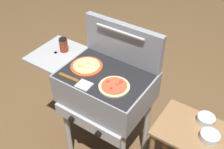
{
  "coord_description": "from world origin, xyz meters",
  "views": [
    {
      "loc": [
        0.86,
        -1.2,
        2.11
      ],
      "look_at": [
        0.05,
        0.0,
        0.92
      ],
      "focal_mm": 43.57,
      "sensor_mm": 36.0,
      "label": 1
    }
  ],
  "objects": [
    {
      "name": "pizza_cheese",
      "position": [
        -0.16,
        -0.01,
        0.91
      ],
      "size": [
        0.23,
        0.23,
        0.04
      ],
      "color": "#C64723",
      "rests_on": "grill"
    },
    {
      "name": "grill",
      "position": [
        -0.01,
        -0.0,
        0.76
      ],
      "size": [
        0.96,
        0.53,
        0.9
      ],
      "color": "gray",
      "rests_on": "ground_plane"
    },
    {
      "name": "grill_lid_open",
      "position": [
        0.0,
        0.21,
        1.05
      ],
      "size": [
        0.63,
        0.08,
        0.3
      ],
      "color": "gray",
      "rests_on": "grill"
    },
    {
      "name": "topping_bowl_near",
      "position": [
        0.77,
        -0.01,
        0.77
      ],
      "size": [
        0.12,
        0.12,
        0.04
      ],
      "color": "silver",
      "rests_on": "prep_table"
    },
    {
      "name": "pizza_pepperoni",
      "position": [
        0.12,
        -0.08,
        0.91
      ],
      "size": [
        0.21,
        0.21,
        0.04
      ],
      "color": "beige",
      "rests_on": "grill"
    },
    {
      "name": "sauce_jar",
      "position": [
        -0.44,
        0.06,
        0.95
      ],
      "size": [
        0.07,
        0.07,
        0.11
      ],
      "color": "maroon",
      "rests_on": "grill"
    },
    {
      "name": "prep_table",
      "position": [
        0.66,
        0.0,
        0.54
      ],
      "size": [
        0.44,
        0.36,
        0.75
      ],
      "color": "olive",
      "rests_on": "ground_plane"
    },
    {
      "name": "spatula",
      "position": [
        -0.13,
        -0.18,
        0.91
      ],
      "size": [
        0.26,
        0.09,
        0.02
      ],
      "color": "#B7BABF",
      "rests_on": "grill"
    },
    {
      "name": "topping_bowl_far",
      "position": [
        0.71,
        0.11,
        0.77
      ],
      "size": [
        0.11,
        0.11,
        0.04
      ],
      "color": "silver",
      "rests_on": "prep_table"
    }
  ]
}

